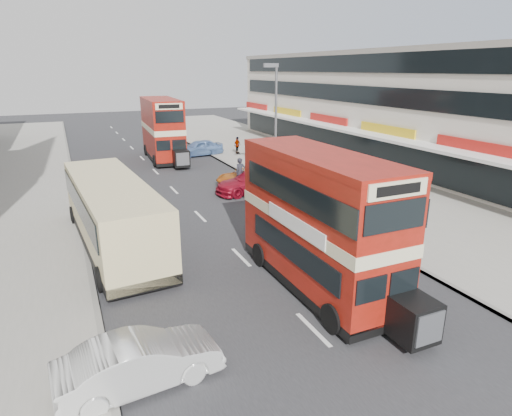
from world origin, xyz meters
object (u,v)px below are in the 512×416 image
car_right_a (253,182)px  cyclist (241,180)px  pedestrian_far (237,145)px  street_lamp (275,117)px  pedestrian_near (333,189)px  bus_second (163,129)px  car_left_front (140,362)px  car_right_c (199,148)px  bus_main (319,221)px  coach (113,212)px  car_right_b (244,177)px

car_right_a → cyclist: size_ratio=2.27×
pedestrian_far → cyclist: cyclist is taller
street_lamp → pedestrian_near: size_ratio=4.10×
street_lamp → car_right_a: size_ratio=1.60×
bus_second → car_left_front: bus_second is taller
car_right_c → bus_main: bearing=-12.9°
car_right_a → pedestrian_far: size_ratio=3.24×
coach → car_left_front: 9.89m
street_lamp → pedestrian_near: (1.03, -5.66, -3.64)m
bus_second → car_right_a: size_ratio=1.86×
bus_main → pedestrian_far: size_ratio=5.65×
car_right_c → car_right_a: bearing=-7.5°
car_right_a → car_right_c: (0.51, 13.60, 0.01)m
bus_main → coach: bearing=-48.0°
car_right_b → street_lamp: bearing=41.2°
car_right_a → car_left_front: bearing=-38.7°
coach → car_right_c: coach is taller
car_left_front → cyclist: 18.72m
bus_main → car_right_c: 26.76m
street_lamp → coach: (-11.31, -6.52, -3.10)m
street_lamp → cyclist: 4.75m
car_right_b → pedestrian_far: bearing=155.3°
car_right_a → car_right_c: car_right_c is taller
bus_second → pedestrian_near: 19.20m
pedestrian_far → cyclist: 12.83m
bus_second → pedestrian_far: size_ratio=6.04×
pedestrian_far → pedestrian_near: bearing=-124.5°
car_right_b → pedestrian_near: pedestrian_near is taller
car_right_c → cyclist: 13.10m
bus_main → bus_second: (0.13, 26.11, 0.15)m
bus_main → car_right_b: bus_main is taller
bus_main → pedestrian_far: bearing=-105.6°
coach → car_right_a: bearing=27.6°
bus_main → car_left_front: (-6.96, -2.80, -1.88)m
bus_main → bus_second: bearing=-90.6°
bus_second → pedestrian_near: bus_second is taller
car_left_front → car_right_b: bearing=-35.6°
bus_second → car_left_front: bearing=79.2°
car_left_front → bus_second: bearing=-19.4°
car_right_b → car_right_c: car_right_c is taller
car_right_a → pedestrian_near: size_ratio=2.57×
bus_main → street_lamp: bearing=-110.3°
car_right_c → cyclist: cyclist is taller
bus_main → pedestrian_far: bus_main is taller
car_right_c → car_right_b: bearing=-6.3°
pedestrian_near → pedestrian_far: bearing=-124.2°
car_left_front → pedestrian_near: pedestrian_near is taller
bus_main → pedestrian_far: 26.39m
street_lamp → pedestrian_near: 6.81m
bus_main → car_left_front: size_ratio=2.13×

